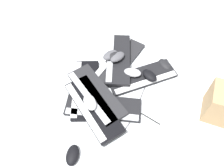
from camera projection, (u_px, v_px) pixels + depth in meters
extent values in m
plane|color=silver|center=(107.00, 96.00, 1.34)|extent=(3.20, 3.20, 0.00)
cube|color=black|center=(142.00, 77.00, 1.41)|extent=(0.46, 0.30, 0.02)
cube|color=silver|center=(146.00, 82.00, 1.37)|extent=(0.40, 0.18, 0.01)
cube|color=#232326|center=(120.00, 61.00, 1.49)|extent=(0.37, 0.45, 0.02)
cube|color=silver|center=(113.00, 56.00, 1.50)|extent=(0.26, 0.37, 0.01)
cube|color=black|center=(86.00, 89.00, 1.36)|extent=(0.16, 0.44, 0.02)
cube|color=silver|center=(76.00, 87.00, 1.34)|extent=(0.04, 0.42, 0.01)
cube|color=black|center=(103.00, 107.00, 1.28)|extent=(0.45, 0.20, 0.02)
cube|color=#B2B5BA|center=(102.00, 114.00, 1.24)|extent=(0.42, 0.09, 0.01)
cube|color=black|center=(119.00, 59.00, 1.46)|extent=(0.17, 0.45, 0.02)
cube|color=#B2B5BA|center=(110.00, 57.00, 1.45)|extent=(0.06, 0.42, 0.01)
cube|color=black|center=(93.00, 107.00, 1.25)|extent=(0.36, 0.45, 0.02)
cube|color=silver|center=(84.00, 111.00, 1.22)|extent=(0.25, 0.37, 0.01)
cube|color=#232326|center=(96.00, 93.00, 1.30)|extent=(0.37, 0.45, 0.02)
cube|color=#B2B5BA|center=(88.00, 96.00, 1.27)|extent=(0.27, 0.37, 0.01)
ellipsoid|color=#4C4C51|center=(110.00, 55.00, 1.43)|extent=(0.13, 0.12, 0.04)
ellipsoid|color=#B7B7BC|center=(132.00, 72.00, 1.39)|extent=(0.12, 0.09, 0.04)
ellipsoid|color=black|center=(150.00, 75.00, 1.37)|extent=(0.12, 0.13, 0.04)
ellipsoid|color=#4C4C51|center=(117.00, 57.00, 1.42)|extent=(0.13, 0.12, 0.04)
ellipsoid|color=black|center=(73.00, 155.00, 1.11)|extent=(0.08, 0.12, 0.04)
ellipsoid|color=silver|center=(90.00, 102.00, 1.22)|extent=(0.10, 0.13, 0.04)
ellipsoid|color=black|center=(165.00, 65.00, 1.46)|extent=(0.11, 0.13, 0.04)
ellipsoid|color=black|center=(112.00, 56.00, 1.43)|extent=(0.12, 0.08, 0.04)
cylinder|color=black|center=(151.00, 119.00, 1.25)|extent=(0.10, 0.07, 0.01)
cylinder|color=black|center=(134.00, 111.00, 1.27)|extent=(0.09, 0.03, 0.01)
cylinder|color=black|center=(120.00, 109.00, 1.28)|extent=(0.08, 0.02, 0.01)
cylinder|color=black|center=(109.00, 107.00, 1.29)|extent=(0.06, 0.03, 0.01)
cylinder|color=black|center=(98.00, 99.00, 1.32)|extent=(0.08, 0.10, 0.01)
cylinder|color=black|center=(90.00, 87.00, 1.37)|extent=(0.04, 0.08, 0.01)
sphere|color=black|center=(160.00, 124.00, 1.23)|extent=(0.01, 0.01, 0.01)
sphere|color=black|center=(142.00, 113.00, 1.27)|extent=(0.01, 0.01, 0.01)
sphere|color=black|center=(127.00, 109.00, 1.28)|extent=(0.01, 0.01, 0.01)
sphere|color=black|center=(114.00, 108.00, 1.28)|extent=(0.01, 0.01, 0.01)
sphere|color=black|center=(104.00, 105.00, 1.30)|extent=(0.01, 0.01, 0.01)
sphere|color=black|center=(92.00, 92.00, 1.35)|extent=(0.01, 0.01, 0.01)
sphere|color=black|center=(88.00, 82.00, 1.40)|extent=(0.01, 0.01, 0.01)
cylinder|color=#59595B|center=(159.00, 77.00, 1.42)|extent=(0.05, 0.02, 0.01)
cylinder|color=#59595B|center=(152.00, 79.00, 1.41)|extent=(0.06, 0.03, 0.01)
cylinder|color=#59595B|center=(146.00, 86.00, 1.38)|extent=(0.05, 0.09, 0.01)
cylinder|color=#59595B|center=(140.00, 99.00, 1.32)|extent=(0.05, 0.11, 0.01)
cylinder|color=#59595B|center=(136.00, 111.00, 1.27)|extent=(0.03, 0.07, 0.01)
cylinder|color=#59595B|center=(129.00, 123.00, 1.23)|extent=(0.06, 0.08, 0.01)
sphere|color=#59595B|center=(163.00, 76.00, 1.43)|extent=(0.01, 0.01, 0.01)
sphere|color=#59595B|center=(155.00, 78.00, 1.42)|extent=(0.01, 0.01, 0.01)
sphere|color=#59595B|center=(148.00, 81.00, 1.40)|extent=(0.01, 0.01, 0.01)
sphere|color=#59595B|center=(143.00, 92.00, 1.35)|extent=(0.01, 0.01, 0.01)
sphere|color=#59595B|center=(138.00, 107.00, 1.29)|extent=(0.01, 0.01, 0.01)
sphere|color=#59595B|center=(134.00, 117.00, 1.25)|extent=(0.01, 0.01, 0.01)
sphere|color=#59595B|center=(125.00, 129.00, 1.21)|extent=(0.01, 0.01, 0.01)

